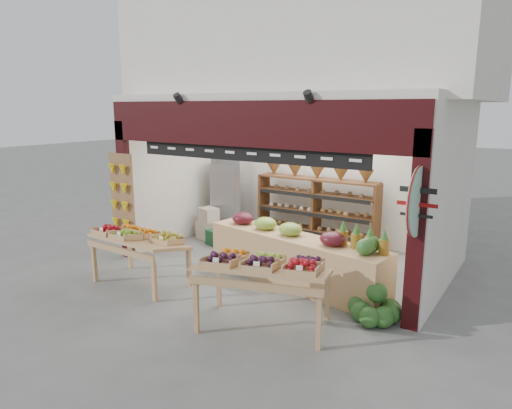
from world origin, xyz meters
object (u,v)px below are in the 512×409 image
object	(u,v)px
cardboard_stack	(215,229)
mid_counter	(294,258)
watermelon_pile	(374,306)
display_table_left	(136,238)
display_table_right	(264,266)
back_shelving	(317,195)
refrigerator	(231,196)

from	to	relation	value
cardboard_stack	mid_counter	xyz separation A→B (m)	(2.67, -1.25, 0.19)
mid_counter	watermelon_pile	size ratio (longest dim) A/B	4.46
display_table_left	display_table_right	bearing A→B (deg)	-3.91
back_shelving	mid_counter	bearing A→B (deg)	-72.63
refrigerator	display_table_left	bearing A→B (deg)	-96.26
refrigerator	mid_counter	distance (m)	3.38
back_shelving	display_table_left	xyz separation A→B (m)	(-1.52, -3.66, -0.30)
back_shelving	refrigerator	xyz separation A→B (m)	(-2.00, -0.34, -0.18)
cardboard_stack	display_table_left	bearing A→B (deg)	-80.57
back_shelving	refrigerator	bearing A→B (deg)	-170.43
cardboard_stack	display_table_right	xyz separation A→B (m)	(3.06, -2.80, 0.59)
display_table_right	watermelon_pile	size ratio (longest dim) A/B	2.54
back_shelving	display_table_left	size ratio (longest dim) A/B	1.71
display_table_left	watermelon_pile	world-z (taller)	display_table_left
cardboard_stack	display_table_left	distance (m)	2.70
mid_counter	display_table_right	xyz separation A→B (m)	(0.39, -1.55, 0.40)
cardboard_stack	display_table_right	world-z (taller)	display_table_right
mid_counter	watermelon_pile	bearing A→B (deg)	-19.18
refrigerator	cardboard_stack	world-z (taller)	refrigerator
cardboard_stack	display_table_right	size ratio (longest dim) A/B	0.58
back_shelving	mid_counter	distance (m)	2.48
back_shelving	display_table_right	distance (m)	4.00
mid_counter	watermelon_pile	distance (m)	1.69
refrigerator	mid_counter	size ratio (longest dim) A/B	0.53
refrigerator	display_table_left	distance (m)	3.36
cardboard_stack	display_table_left	size ratio (longest dim) A/B	0.71
refrigerator	watermelon_pile	xyz separation A→B (m)	(4.29, -2.50, -0.68)
back_shelving	refrigerator	size ratio (longest dim) A/B	1.52
display_table_left	watermelon_pile	bearing A→B (deg)	12.13
cardboard_stack	watermelon_pile	size ratio (longest dim) A/B	1.47
watermelon_pile	mid_counter	bearing A→B (deg)	160.82
refrigerator	mid_counter	xyz separation A→B (m)	(2.72, -1.95, -0.43)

